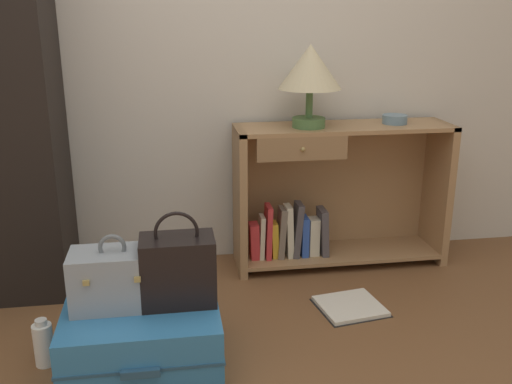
# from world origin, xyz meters

# --- Properties ---
(back_wall) EXTENTS (6.40, 0.10, 2.60)m
(back_wall) POSITION_xyz_m (0.00, 1.50, 1.30)
(back_wall) COLOR beige
(back_wall) RESTS_ON ground_plane
(bookshelf) EXTENTS (1.15, 0.34, 0.78)m
(bookshelf) POSITION_xyz_m (0.68, 1.28, 0.38)
(bookshelf) COLOR #A37A51
(bookshelf) RESTS_ON ground_plane
(table_lamp) EXTENTS (0.32, 0.32, 0.42)m
(table_lamp) POSITION_xyz_m (0.54, 1.24, 1.07)
(table_lamp) COLOR #4C7542
(table_lamp) RESTS_ON bookshelf
(bowl) EXTENTS (0.13, 0.13, 0.05)m
(bowl) POSITION_xyz_m (1.02, 1.26, 0.80)
(bowl) COLOR slate
(bowl) RESTS_ON bookshelf
(suitcase_large) EXTENTS (0.61, 0.51, 0.25)m
(suitcase_large) POSITION_xyz_m (-0.32, 0.42, 0.12)
(suitcase_large) COLOR teal
(suitcase_large) RESTS_ON ground_plane
(train_case) EXTENTS (0.34, 0.20, 0.30)m
(train_case) POSITION_xyz_m (-0.41, 0.46, 0.36)
(train_case) COLOR #8E99A3
(train_case) RESTS_ON suitcase_large
(handbag) EXTENTS (0.29, 0.18, 0.38)m
(handbag) POSITION_xyz_m (-0.17, 0.45, 0.39)
(handbag) COLOR black
(handbag) RESTS_ON suitcase_large
(bottle) EXTENTS (0.08, 0.08, 0.20)m
(bottle) POSITION_xyz_m (-0.71, 0.48, 0.09)
(bottle) COLOR white
(bottle) RESTS_ON ground_plane
(open_book_on_floor) EXTENTS (0.34, 0.33, 0.02)m
(open_book_on_floor) POSITION_xyz_m (0.64, 0.73, 0.01)
(open_book_on_floor) COLOR white
(open_book_on_floor) RESTS_ON ground_plane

